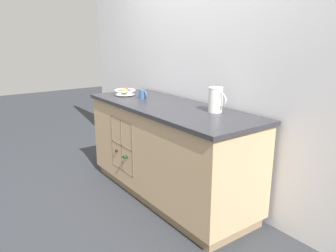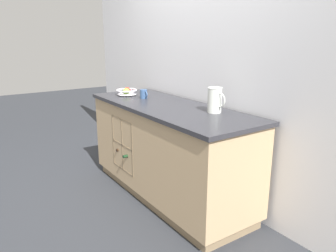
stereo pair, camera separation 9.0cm
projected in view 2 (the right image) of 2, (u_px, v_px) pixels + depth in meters
The scene contains 6 objects.
ground_plane at pixel (168, 194), 3.22m from camera, with size 14.00×14.00×0.00m, color #2D3035.
back_wall at pixel (202, 61), 3.10m from camera, with size 4.40×0.06×2.55m, color white.
kitchen_island at pixel (168, 151), 3.10m from camera, with size 1.91×0.71×0.90m.
fruit_bowl at pixel (127, 91), 3.48m from camera, with size 0.22×0.22×0.08m.
white_pitcher at pixel (215, 100), 2.67m from camera, with size 0.18×0.12×0.21m.
ceramic_mug at pixel (144, 94), 3.29m from camera, with size 0.11×0.07×0.09m.
Camera 2 is at (2.42, -1.65, 1.51)m, focal length 35.00 mm.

